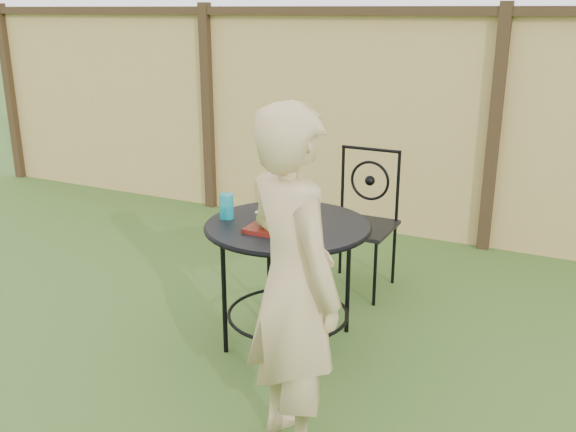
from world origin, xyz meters
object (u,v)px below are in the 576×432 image
(patio_table, at_px, (288,247))
(diner, at_px, (293,286))
(patio_chair, at_px, (361,217))
(salad_plate, at_px, (276,227))

(patio_table, xyz_separation_m, diner, (0.42, -0.80, 0.18))
(patio_table, distance_m, diner, 0.93)
(diner, bearing_deg, patio_chair, -46.11)
(salad_plate, bearing_deg, patio_table, 82.71)
(patio_chair, height_order, salad_plate, patio_chair)
(patio_chair, distance_m, salad_plate, 1.08)
(patio_table, xyz_separation_m, salad_plate, (-0.02, -0.12, 0.15))
(patio_table, bearing_deg, diner, -62.24)
(diner, bearing_deg, patio_table, -29.28)
(patio_chair, xyz_separation_m, salad_plate, (-0.10, -1.05, 0.23))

